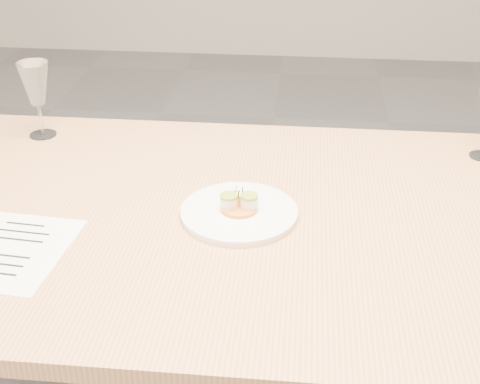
# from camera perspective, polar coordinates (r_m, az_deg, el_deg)

# --- Properties ---
(dining_table) EXTENTS (2.40, 1.00, 0.75)m
(dining_table) POSITION_cam_1_polar(r_m,az_deg,el_deg) (1.54, -1.38, -3.96)
(dining_table) COLOR tan
(dining_table) RESTS_ON ground
(dinner_plate) EXTENTS (0.26, 0.26, 0.07)m
(dinner_plate) POSITION_cam_1_polar(r_m,az_deg,el_deg) (1.48, -0.06, -1.68)
(dinner_plate) COLOR white
(dinner_plate) RESTS_ON dining_table
(recipe_sheet) EXTENTS (0.24, 0.29, 0.00)m
(recipe_sheet) POSITION_cam_1_polar(r_m,az_deg,el_deg) (1.45, -18.88, -4.75)
(recipe_sheet) COLOR white
(recipe_sheet) RESTS_ON dining_table
(wine_glass_1) EXTENTS (0.08, 0.08, 0.21)m
(wine_glass_1) POSITION_cam_1_polar(r_m,az_deg,el_deg) (1.90, -17.07, 8.71)
(wine_glass_1) COLOR white
(wine_glass_1) RESTS_ON dining_table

